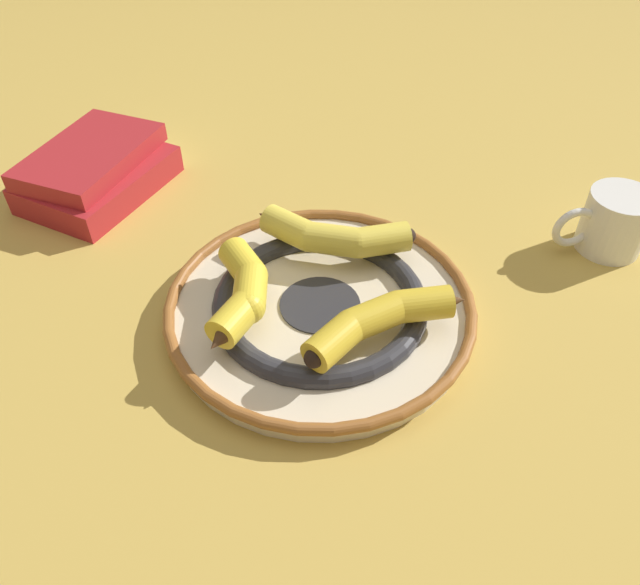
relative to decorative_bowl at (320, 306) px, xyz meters
The scene contains 7 objects.
ground_plane 0.04m from the decorative_bowl, 162.84° to the left, with size 2.80×2.80×0.00m, color gold.
decorative_bowl is the anchor object (origin of this frame).
banana_a 0.09m from the decorative_bowl, 112.04° to the left, with size 0.19×0.06×0.04m.
banana_b 0.09m from the decorative_bowl, 15.17° to the right, with size 0.10×0.16×0.04m.
banana_c 0.09m from the decorative_bowl, 125.77° to the right, with size 0.16×0.15×0.04m.
book_stack 0.41m from the decorative_bowl, 66.07° to the right, with size 0.25×0.24×0.07m.
coffee_mug 0.39m from the decorative_bowl, behind, with size 0.12×0.08×0.08m.
Camera 1 is at (0.26, 0.44, 0.52)m, focal length 35.00 mm.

